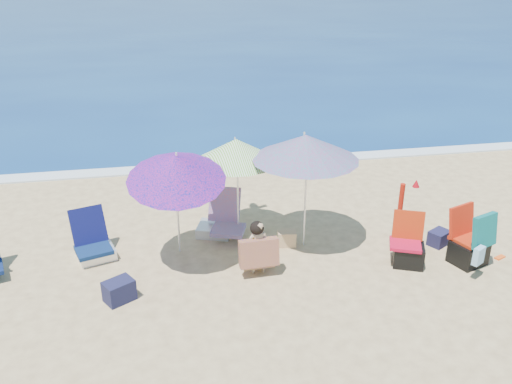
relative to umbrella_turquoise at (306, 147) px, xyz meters
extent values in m
plane|color=#D8BC84|center=(-0.53, -1.13, -1.76)|extent=(120.00, 120.00, 0.00)
cube|color=navy|center=(-0.53, 43.87, -1.81)|extent=(120.00, 80.00, 0.12)
cube|color=white|center=(-0.53, 3.97, -1.74)|extent=(120.00, 0.50, 0.04)
cylinder|color=white|center=(0.02, -0.05, -0.84)|extent=(0.04, 0.04, 1.83)
cone|color=#CB1B75|center=(0.00, 0.00, 0.00)|extent=(2.08, 2.08, 0.41)
cylinder|color=white|center=(-0.01, 0.05, 0.18)|extent=(0.03, 0.03, 0.11)
cylinder|color=white|center=(-1.04, 0.47, -0.92)|extent=(0.04, 0.04, 1.68)
cone|color=#4EAE1A|center=(-1.05, 0.47, -0.15)|extent=(1.56, 1.56, 0.40)
cylinder|color=white|center=(-1.07, 0.47, 0.03)|extent=(0.03, 0.03, 0.11)
cylinder|color=white|center=(-2.09, -0.13, -0.89)|extent=(0.04, 0.45, 1.69)
cone|color=#BE1B86|center=(-2.08, -0.34, -0.07)|extent=(1.53, 1.59, 0.79)
cylinder|color=white|center=(-2.06, -0.37, 0.12)|extent=(0.03, 0.06, 0.12)
cylinder|color=#B11B0C|center=(1.70, -0.12, -1.24)|extent=(0.11, 0.11, 1.04)
cone|color=#A70B15|center=(1.88, -0.23, -0.68)|extent=(0.16, 0.16, 0.13)
cube|color=#0D244D|center=(-3.47, 0.07, -1.56)|extent=(0.67, 0.63, 0.07)
cube|color=#0B0F41|center=(-3.55, 0.38, -1.27)|extent=(0.62, 0.47, 0.59)
cube|color=white|center=(-3.45, 0.15, -1.67)|extent=(0.70, 0.65, 0.18)
cube|color=#C04B44|center=(-1.23, 0.35, -1.56)|extent=(0.69, 0.64, 0.07)
cube|color=#D84C4E|center=(-1.24, 0.77, -1.26)|extent=(0.63, 0.49, 0.60)
cube|color=silver|center=(-1.44, 0.63, -1.67)|extent=(0.71, 0.67, 0.18)
cube|color=red|center=(1.43, -0.96, -1.40)|extent=(0.61, 0.58, 0.05)
cube|color=#AF2A0C|center=(1.54, -0.78, -1.15)|extent=(0.50, 0.31, 0.49)
cube|color=black|center=(1.50, -0.97, -1.59)|extent=(0.59, 0.56, 0.35)
cube|color=red|center=(2.50, -1.03, -1.37)|extent=(0.65, 0.62, 0.06)
cube|color=red|center=(2.41, -0.86, -1.11)|extent=(0.54, 0.32, 0.52)
cube|color=black|center=(2.47, -1.10, -1.57)|extent=(0.63, 0.60, 0.37)
cube|color=#097C75|center=(2.52, -1.33, -1.06)|extent=(0.49, 0.32, 0.53)
cube|color=#8CBFE0|center=(2.32, -1.57, -1.34)|extent=(0.22, 0.18, 0.28)
imported|color=tan|center=(-0.92, -0.75, -1.32)|extent=(0.33, 0.23, 0.88)
cube|color=#360F6A|center=(-0.92, -0.70, -1.58)|extent=(0.51, 0.45, 0.06)
cube|color=#410F6F|center=(-0.92, -0.86, -1.35)|extent=(0.62, 0.24, 0.45)
sphere|color=black|center=(-0.93, -0.76, -0.98)|extent=(0.22, 0.22, 0.22)
cube|color=#1A1B3A|center=(-3.02, -1.13, -1.60)|extent=(0.50, 0.47, 0.32)
cube|color=tan|center=(-0.27, -0.01, -1.63)|extent=(0.34, 0.27, 0.26)
cube|color=#1B1B3D|center=(2.31, -0.46, -1.63)|extent=(0.43, 0.40, 0.26)
cube|color=#FF5B1A|center=(3.09, -1.07, -1.75)|extent=(0.21, 0.15, 0.03)
camera|label=1|loc=(-2.25, -7.80, 2.80)|focal=37.43mm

